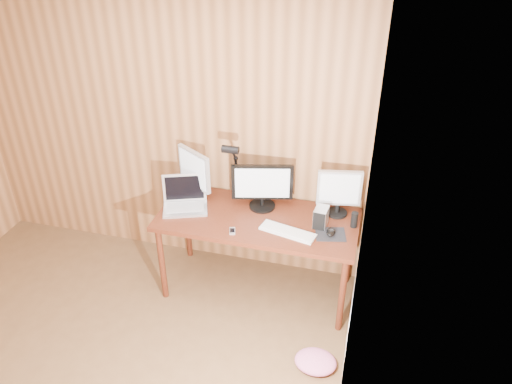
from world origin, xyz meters
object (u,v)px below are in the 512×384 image
at_px(monitor_center, 262,186).
at_px(speaker, 354,220).
at_px(phone, 232,231).
at_px(desk, 260,225).
at_px(monitor_left, 194,172).
at_px(monitor_right, 339,192).
at_px(mouse, 331,232).
at_px(laptop, 185,200).
at_px(keyboard, 288,232).
at_px(hard_drive, 321,217).
at_px(desk_lamp, 233,164).

bearing_deg(monitor_center, speaker, -20.81).
bearing_deg(speaker, phone, -161.30).
distance_m(desk, monitor_center, 0.33).
height_order(monitor_center, monitor_left, monitor_left).
relative_size(phone, speaker, 0.77).
relative_size(monitor_left, monitor_right, 1.08).
height_order(monitor_left, phone, monitor_left).
bearing_deg(mouse, monitor_left, 165.90).
bearing_deg(laptop, keyboard, -30.40).
relative_size(monitor_center, keyboard, 1.08).
bearing_deg(speaker, monitor_left, 175.04).
height_order(desk, laptop, laptop).
distance_m(monitor_right, keyboard, 0.53).
bearing_deg(monitor_left, monitor_center, 29.85).
bearing_deg(mouse, desk, 164.25).
bearing_deg(desk, monitor_center, 91.92).
bearing_deg(desk, keyboard, -37.83).
bearing_deg(phone, monitor_right, 13.75).
relative_size(monitor_right, phone, 4.01).
height_order(phone, speaker, speaker).
xyz_separation_m(desk, hard_drive, (0.50, -0.05, 0.20)).
bearing_deg(desk_lamp, mouse, -29.18).
bearing_deg(speaker, mouse, -136.78).
xyz_separation_m(monitor_right, mouse, (-0.01, -0.29, -0.19)).
height_order(laptop, mouse, laptop).
height_order(monitor_left, laptop, monitor_left).
bearing_deg(hard_drive, desk, 179.39).
bearing_deg(mouse, hard_drive, 131.81).
distance_m(monitor_center, monitor_right, 0.61).
bearing_deg(monitor_left, monitor_right, 33.58).
distance_m(laptop, hard_drive, 1.12).
height_order(desk, monitor_right, monitor_right).
xyz_separation_m(speaker, desk_lamp, (-1.00, 0.11, 0.30)).
height_order(monitor_center, mouse, monitor_center).
xyz_separation_m(monitor_center, laptop, (-0.62, -0.15, -0.14)).
height_order(hard_drive, speaker, hard_drive).
bearing_deg(laptop, desk, -15.25).
bearing_deg(monitor_right, desk_lamp, 170.67).
xyz_separation_m(monitor_left, phone, (0.45, -0.42, -0.22)).
relative_size(monitor_left, desk_lamp, 0.73).
height_order(desk, monitor_center, monitor_center).
relative_size(mouse, phone, 1.12).
distance_m(keyboard, hard_drive, 0.29).
bearing_deg(phone, keyboard, -4.50).
xyz_separation_m(monitor_left, mouse, (1.19, -0.27, -0.21)).
bearing_deg(monitor_center, monitor_right, -9.11).
distance_m(phone, speaker, 0.95).
relative_size(mouse, speaker, 0.86).
bearing_deg(hard_drive, keyboard, -139.53).
distance_m(monitor_center, speaker, 0.77).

